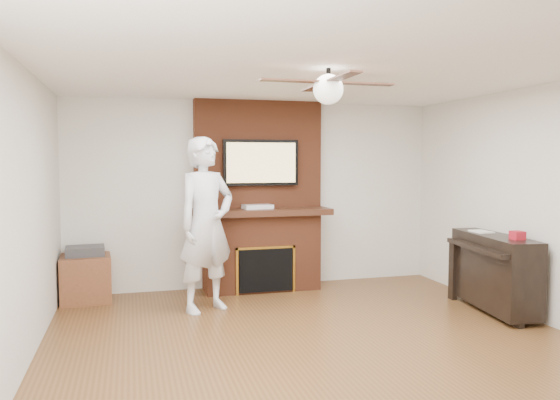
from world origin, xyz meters
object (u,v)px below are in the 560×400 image
object	(u,v)px
person	(206,224)
fireplace	(260,214)
piano	(494,271)
side_table	(86,276)

from	to	relation	value
person	fireplace	bearing A→B (deg)	18.22
fireplace	piano	size ratio (longest dim) A/B	1.82
person	piano	world-z (taller)	person
fireplace	person	bearing A→B (deg)	-133.38
fireplace	piano	world-z (taller)	fireplace
person	side_table	xyz separation A→B (m)	(-1.36, 0.82, -0.68)
fireplace	side_table	distance (m)	2.31
person	side_table	world-z (taller)	person
person	side_table	bearing A→B (deg)	120.66
fireplace	person	xyz separation A→B (m)	(-0.84, -0.88, -0.01)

